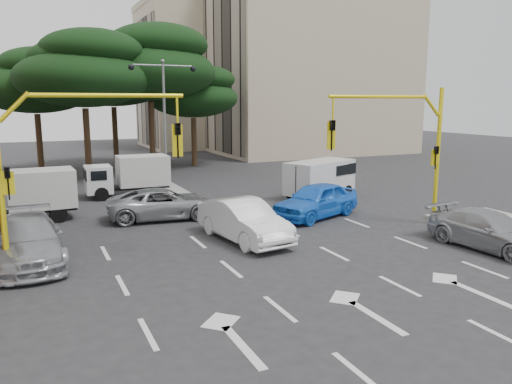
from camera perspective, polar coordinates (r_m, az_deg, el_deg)
ground at (r=17.35m, az=3.32°, el=-7.89°), size 120.00×120.00×0.00m
median_strip at (r=31.97m, az=-10.16°, el=0.54°), size 1.40×6.00×0.15m
apartment_beige_near at (r=54.31m, az=6.42°, el=14.42°), size 20.20×12.15×18.70m
apartment_beige_far at (r=62.17m, az=-5.17°, el=12.99°), size 16.20×12.15×16.70m
pine_left_near at (r=36.77m, az=-19.07°, el=13.19°), size 9.15×9.15×10.23m
pine_center at (r=39.61m, az=-11.99°, el=14.28°), size 9.98×9.98×11.16m
pine_left_far at (r=40.55m, az=-23.89°, el=11.58°), size 8.32×8.32×9.30m
pine_right at (r=42.49m, az=-7.12°, el=11.33°), size 7.49×7.49×8.37m
pine_back at (r=44.09m, az=-16.02°, el=12.78°), size 9.15×9.15×10.23m
signal_mast_right at (r=22.08m, az=16.84°, el=5.91°), size 5.79×0.37×6.00m
signal_mast_left at (r=16.64m, az=-21.28°, el=4.34°), size 5.79×0.37×6.00m
street_lamp_center at (r=31.52m, az=-10.47°, el=10.18°), size 4.16×0.36×7.77m
car_white_hatch at (r=19.61m, az=-1.41°, el=-3.27°), size 2.38×5.08×1.61m
car_blue_compact at (r=23.67m, az=6.87°, el=-0.95°), size 5.19×3.57×1.64m
car_silver_wagon at (r=18.63m, az=-24.62°, el=-5.04°), size 2.35×5.45×1.56m
car_silver_cross_a at (r=23.64m, az=-10.53°, el=-1.32°), size 5.38×2.95×1.43m
car_silver_parked at (r=20.47m, az=25.15°, el=-4.01°), size 2.38×4.95×1.39m
van_white at (r=28.46m, az=7.31°, el=1.48°), size 4.75×3.44×2.16m
box_truck_a at (r=24.92m, az=-25.21°, el=-0.47°), size 4.85×2.21×2.35m
box_truck_b at (r=29.67m, az=-14.41°, el=1.76°), size 4.77×2.08×2.33m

